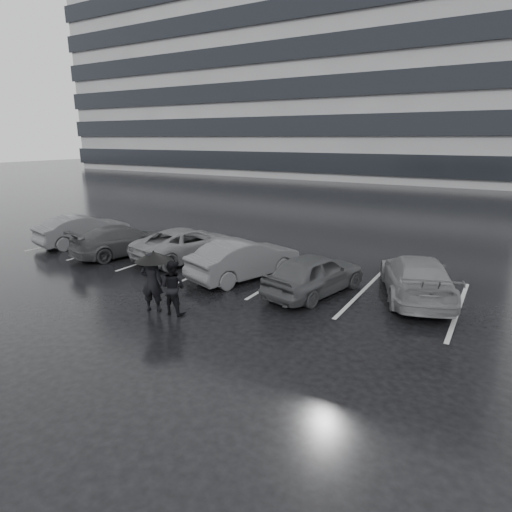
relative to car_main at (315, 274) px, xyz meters
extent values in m
plane|color=black|center=(-2.14, -1.58, -0.65)|extent=(160.00, 160.00, 0.00)
cube|color=gray|center=(-24.14, 46.42, 13.35)|extent=(60.00, 25.00, 28.00)
cube|color=black|center=(-24.14, 46.42, 1.35)|extent=(60.60, 25.60, 2.20)
cube|color=black|center=(-24.14, 46.42, 5.35)|extent=(60.60, 25.60, 2.20)
cube|color=black|center=(-24.14, 46.42, 9.35)|extent=(60.60, 25.60, 2.20)
cube|color=black|center=(-24.14, 46.42, 13.35)|extent=(60.60, 25.60, 2.20)
cube|color=black|center=(-24.14, 46.42, 17.35)|extent=(60.60, 25.60, 2.20)
cube|color=black|center=(-24.14, 46.42, 21.35)|extent=(60.60, 25.60, 2.20)
imported|color=black|center=(0.00, 0.00, 0.00)|extent=(2.36, 4.06, 1.30)
imported|color=#2E2E31|center=(-2.69, 0.22, 0.03)|extent=(2.69, 4.38, 1.36)
imported|color=#4C4B4E|center=(-5.96, 1.09, -0.02)|extent=(2.98, 4.85, 1.25)
imported|color=black|center=(-8.64, 0.25, -0.03)|extent=(2.85, 4.57, 1.23)
imported|color=#2E2E31|center=(-11.60, 0.62, 0.03)|extent=(2.32, 4.31, 1.35)
imported|color=#4C4B4E|center=(2.78, 1.27, 0.00)|extent=(3.21, 4.82, 1.30)
imported|color=black|center=(-3.33, -3.59, 0.20)|extent=(0.73, 0.62, 1.70)
imported|color=black|center=(-2.72, -3.43, 0.11)|extent=(0.78, 0.63, 1.53)
cylinder|color=black|center=(-3.24, -3.55, 0.10)|extent=(0.02, 0.02, 1.51)
cone|color=black|center=(-3.24, -3.55, 0.95)|extent=(1.04, 1.04, 0.26)
sphere|color=black|center=(-3.24, -3.55, 1.08)|extent=(0.05, 0.05, 0.05)
cube|color=#ADADAF|center=(-12.74, 0.92, -0.65)|extent=(0.12, 5.00, 0.00)
cube|color=#ADADAF|center=(-9.94, 0.92, -0.65)|extent=(0.12, 5.00, 0.00)
cube|color=#ADADAF|center=(-7.14, 0.92, -0.65)|extent=(0.12, 5.00, 0.00)
cube|color=#ADADAF|center=(-4.34, 0.92, -0.65)|extent=(0.12, 5.00, 0.00)
cube|color=#ADADAF|center=(-1.54, 0.92, -0.65)|extent=(0.12, 5.00, 0.00)
cube|color=#ADADAF|center=(1.26, 0.92, -0.65)|extent=(0.12, 5.00, 0.00)
cube|color=#ADADAF|center=(4.06, 0.92, -0.65)|extent=(0.12, 5.00, 0.00)
camera|label=1|loc=(4.87, -11.76, 4.06)|focal=30.00mm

